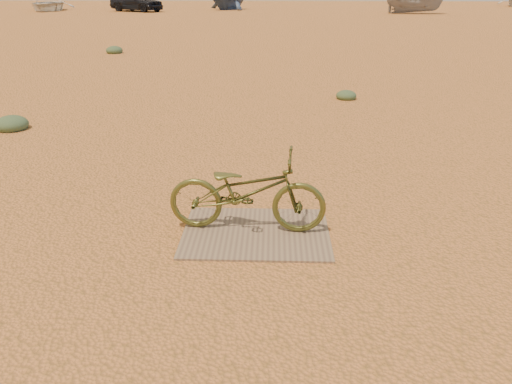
{
  "coord_description": "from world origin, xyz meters",
  "views": [
    {
      "loc": [
        0.58,
        -4.16,
        2.46
      ],
      "look_at": [
        0.42,
        0.48,
        0.47
      ],
      "focal_mm": 35.0,
      "sensor_mm": 36.0,
      "label": 1
    }
  ],
  "objects_px": {
    "plywood_board": "(256,233)",
    "boat_near_left": "(47,4)",
    "car": "(136,1)",
    "boat_mid_right": "(415,2)",
    "bicycle": "(247,191)"
  },
  "relations": [
    {
      "from": "plywood_board",
      "to": "car",
      "type": "xyz_separation_m",
      "value": [
        -11.06,
        38.18,
        0.77
      ]
    },
    {
      "from": "bicycle",
      "to": "boat_mid_right",
      "type": "xyz_separation_m",
      "value": [
        10.93,
        36.05,
        0.42
      ]
    },
    {
      "from": "boat_mid_right",
      "to": "boat_near_left",
      "type": "bearing_deg",
      "value": 91.96
    },
    {
      "from": "bicycle",
      "to": "boat_near_left",
      "type": "xyz_separation_m",
      "value": [
        -18.58,
        38.76,
        0.07
      ]
    },
    {
      "from": "boat_near_left",
      "to": "boat_mid_right",
      "type": "xyz_separation_m",
      "value": [
        29.51,
        -2.71,
        0.35
      ]
    },
    {
      "from": "bicycle",
      "to": "car",
      "type": "distance_m",
      "value": 39.66
    },
    {
      "from": "plywood_board",
      "to": "boat_near_left",
      "type": "height_order",
      "value": "boat_near_left"
    },
    {
      "from": "bicycle",
      "to": "boat_mid_right",
      "type": "bearing_deg",
      "value": -13.27
    },
    {
      "from": "boat_mid_right",
      "to": "car",
      "type": "bearing_deg",
      "value": 91.82
    },
    {
      "from": "bicycle",
      "to": "boat_near_left",
      "type": "distance_m",
      "value": 42.99
    },
    {
      "from": "plywood_board",
      "to": "car",
      "type": "height_order",
      "value": "car"
    },
    {
      "from": "boat_mid_right",
      "to": "plywood_board",
      "type": "bearing_deg",
      "value": 170.51
    },
    {
      "from": "bicycle",
      "to": "car",
      "type": "xyz_separation_m",
      "value": [
        -10.96,
        38.11,
        0.33
      ]
    },
    {
      "from": "boat_near_left",
      "to": "boat_mid_right",
      "type": "height_order",
      "value": "boat_mid_right"
    },
    {
      "from": "boat_mid_right",
      "to": "bicycle",
      "type": "bearing_deg",
      "value": 170.34
    }
  ]
}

